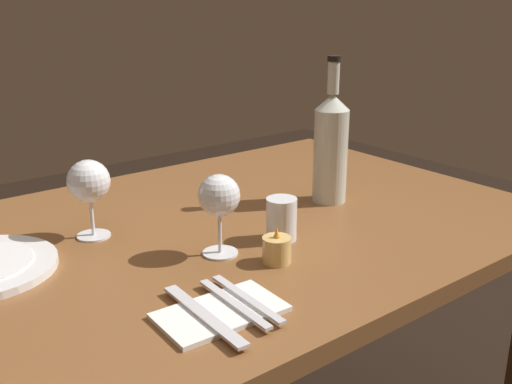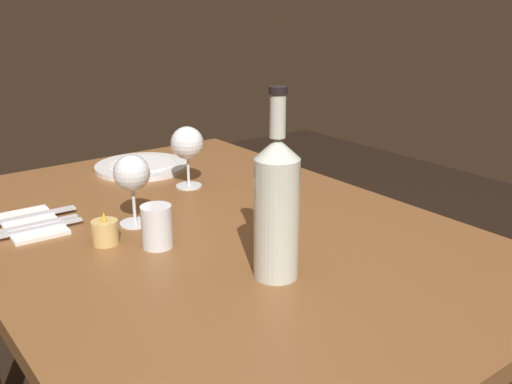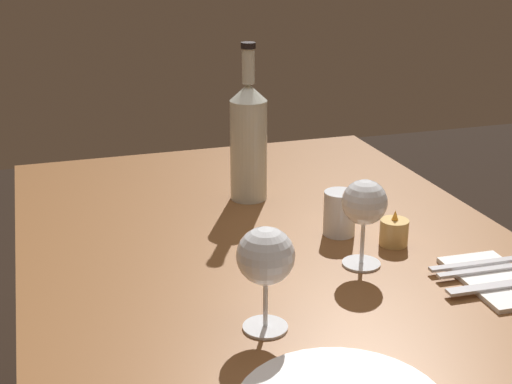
{
  "view_description": "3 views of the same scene",
  "coord_description": "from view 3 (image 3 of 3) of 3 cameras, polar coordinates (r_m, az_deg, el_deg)",
  "views": [
    {
      "loc": [
        0.68,
        0.96,
        1.2
      ],
      "look_at": [
        -0.08,
        -0.01,
        0.79
      ],
      "focal_mm": 42.19,
      "sensor_mm": 36.0,
      "label": 1
    },
    {
      "loc": [
        -0.96,
        0.6,
        1.2
      ],
      "look_at": [
        -0.1,
        -0.06,
        0.83
      ],
      "focal_mm": 40.14,
      "sensor_mm": 36.0,
      "label": 2
    },
    {
      "loc": [
        1.12,
        -0.39,
        1.28
      ],
      "look_at": [
        -0.0,
        -0.04,
        0.85
      ],
      "focal_mm": 50.81,
      "sensor_mm": 36.0,
      "label": 3
    }
  ],
  "objects": [
    {
      "name": "table_knife",
      "position": [
        1.23,
        19.18,
        -6.89
      ],
      "size": [
        0.03,
        0.21,
        0.0
      ],
      "color": "silver",
      "rests_on": "folded_napkin"
    },
    {
      "name": "fork_inner",
      "position": [
        1.26,
        17.73,
        -5.85
      ],
      "size": [
        0.02,
        0.18,
        0.0
      ],
      "color": "silver",
      "rests_on": "folded_napkin"
    },
    {
      "name": "wine_glass_left",
      "position": [
        1.22,
        8.53,
        -1.01
      ],
      "size": [
        0.08,
        0.08,
        0.15
      ],
      "color": "white",
      "rests_on": "dining_table"
    },
    {
      "name": "votive_candle",
      "position": [
        1.34,
        10.8,
        -3.19
      ],
      "size": [
        0.05,
        0.05,
        0.07
      ],
      "color": "#DBB266",
      "rests_on": "dining_table"
    },
    {
      "name": "folded_napkin",
      "position": [
        1.25,
        18.34,
        -6.59
      ],
      "size": [
        0.19,
        0.12,
        0.01
      ],
      "color": "white",
      "rests_on": "dining_table"
    },
    {
      "name": "wine_bottle",
      "position": [
        1.5,
        -0.59,
        4.16
      ],
      "size": [
        0.08,
        0.08,
        0.33
      ],
      "color": "silver",
      "rests_on": "dining_table"
    },
    {
      "name": "wine_glass_right",
      "position": [
        1.01,
        0.76,
        -5.25
      ],
      "size": [
        0.08,
        0.08,
        0.16
      ],
      "color": "white",
      "rests_on": "dining_table"
    },
    {
      "name": "water_tumbler",
      "position": [
        1.36,
        6.59,
        -1.82
      ],
      "size": [
        0.06,
        0.06,
        0.08
      ],
      "color": "white",
      "rests_on": "dining_table"
    },
    {
      "name": "fork_outer",
      "position": [
        1.28,
        17.1,
        -5.4
      ],
      "size": [
        0.02,
        0.18,
        0.0
      ],
      "color": "silver",
      "rests_on": "folded_napkin"
    },
    {
      "name": "dining_table",
      "position": [
        1.34,
        1.68,
        -8.0
      ],
      "size": [
        1.3,
        0.9,
        0.74
      ],
      "color": "brown",
      "rests_on": "ground"
    }
  ]
}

